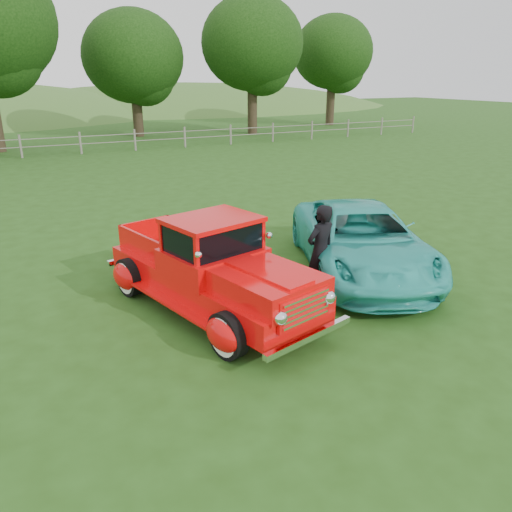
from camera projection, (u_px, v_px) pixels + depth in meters
name	position (u px, v px, depth m)	size (l,w,h in m)	color
ground	(273.00, 316.00, 9.01)	(140.00, 140.00, 0.00)	#224712
distant_hills	(0.00, 153.00, 58.71)	(116.00, 60.00, 18.00)	#396625
fence_line	(80.00, 143.00, 27.26)	(48.00, 0.12, 1.20)	gray
tree_near_east	(133.00, 57.00, 33.66)	(6.80, 6.80, 8.33)	#2D2316
tree_mid_east	(252.00, 44.00, 35.06)	(7.20, 7.20, 9.44)	#2D2316
tree_far_east	(333.00, 52.00, 41.49)	(6.60, 6.60, 8.86)	#2D2316
red_pickup	(211.00, 269.00, 9.03)	(3.12, 5.26, 1.78)	black
teal_sedan	(361.00, 240.00, 10.84)	(2.40, 5.21, 1.45)	#2EBBAE
man	(320.00, 251.00, 9.63)	(0.67, 0.44, 1.83)	black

